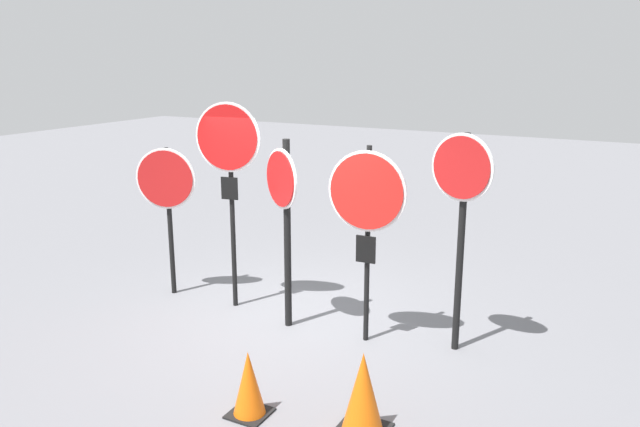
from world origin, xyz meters
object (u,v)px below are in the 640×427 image
object	(u,v)px
traffic_cone_1	(363,393)
stop_sign_2	(284,204)
traffic_cone_0	(249,384)
stop_sign_1	(228,156)
stop_sign_4	(461,199)
stop_sign_0	(166,189)
stop_sign_3	(367,203)

from	to	relation	value
traffic_cone_1	stop_sign_2	bearing A→B (deg)	137.85
traffic_cone_0	traffic_cone_1	xyz separation A→B (m)	(1.03, 0.25, 0.06)
stop_sign_1	stop_sign_4	xyz separation A→B (m)	(2.92, 0.14, -0.26)
traffic_cone_0	stop_sign_2	bearing A→B (deg)	111.36
stop_sign_1	traffic_cone_1	bearing A→B (deg)	-43.28
stop_sign_1	stop_sign_4	bearing A→B (deg)	-6.77
stop_sign_2	stop_sign_0	bearing A→B (deg)	-153.95
stop_sign_1	traffic_cone_0	xyz separation A→B (m)	(1.63, -2.03, -1.70)
stop_sign_2	traffic_cone_0	distance (m)	2.32
stop_sign_1	stop_sign_2	distance (m)	1.05
stop_sign_1	stop_sign_2	xyz separation A→B (m)	(0.92, -0.19, -0.47)
stop_sign_0	stop_sign_2	world-z (taller)	stop_sign_2
stop_sign_3	stop_sign_4	bearing A→B (deg)	12.65
stop_sign_2	traffic_cone_0	xyz separation A→B (m)	(0.72, -1.83, -1.23)
stop_sign_4	stop_sign_0	bearing A→B (deg)	-163.22
stop_sign_2	stop_sign_4	distance (m)	2.05
traffic_cone_0	traffic_cone_1	world-z (taller)	traffic_cone_1
stop_sign_3	traffic_cone_1	size ratio (longest dim) A/B	3.02
stop_sign_4	stop_sign_1	bearing A→B (deg)	-162.94
stop_sign_3	traffic_cone_0	xyz separation A→B (m)	(-0.32, -1.89, -1.34)
stop_sign_2	stop_sign_1	bearing A→B (deg)	-161.11
stop_sign_3	traffic_cone_1	bearing A→B (deg)	-69.78
stop_sign_2	stop_sign_4	world-z (taller)	stop_sign_4
stop_sign_2	traffic_cone_0	bearing A→B (deg)	-37.74
stop_sign_0	stop_sign_2	xyz separation A→B (m)	(1.94, -0.16, 0.05)
stop_sign_2	stop_sign_3	size ratio (longest dim) A/B	1.01
stop_sign_0	stop_sign_4	bearing A→B (deg)	-17.26
stop_sign_3	stop_sign_4	world-z (taller)	stop_sign_4
stop_sign_2	stop_sign_4	xyz separation A→B (m)	(2.01, 0.34, 0.21)
stop_sign_3	traffic_cone_0	world-z (taller)	stop_sign_3
stop_sign_1	stop_sign_2	size ratio (longest dim) A/B	1.16
stop_sign_0	stop_sign_3	bearing A→B (deg)	-21.81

